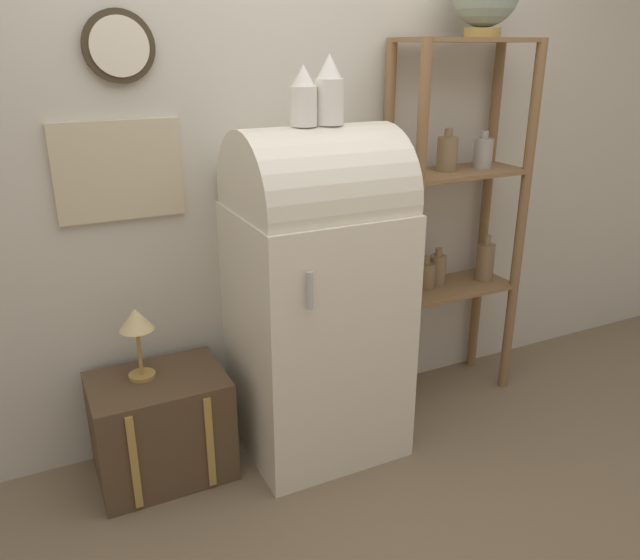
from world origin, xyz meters
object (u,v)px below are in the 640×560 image
refrigerator (316,290)px  desk_lamp (137,326)px  suitcase_trunk (161,427)px  vase_left (304,98)px  vase_center (329,92)px

refrigerator → desk_lamp: size_ratio=4.74×
suitcase_trunk → vase_left: 1.48m
vase_left → vase_center: (0.11, 0.00, 0.02)m
refrigerator → vase_center: (0.05, -0.01, 0.82)m
vase_left → desk_lamp: 1.12m
suitcase_trunk → vase_left: size_ratio=2.41×
vase_left → desk_lamp: size_ratio=0.74×
desk_lamp → refrigerator: bearing=-8.4°
suitcase_trunk → refrigerator: bearing=-5.5°
suitcase_trunk → desk_lamp: size_ratio=1.79×
vase_center → refrigerator: bearing=168.2°
vase_center → desk_lamp: bearing=171.4°
refrigerator → desk_lamp: bearing=171.6°
vase_left → desk_lamp: bearing=169.9°
refrigerator → vase_center: size_ratio=5.45×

